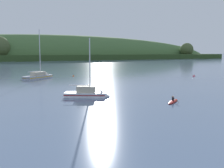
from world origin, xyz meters
TOP-DOWN VIEW (x-y plane):
  - far_shoreline_hill at (38.32, 217.97)m, footprint 425.63×69.45m
  - sailboat_near_mooring at (-8.20, 25.66)m, footprint 7.29×5.46m
  - sailboat_midwater_white at (-8.35, 58.73)m, footprint 9.24×7.46m
  - canoe_with_paddler at (0.43, 16.44)m, footprint 3.83×3.13m
  - mooring_buoy_off_fishing_boat at (31.62, 44.64)m, footprint 0.80×0.80m
  - mooring_buoy_far_upstream at (1.31, 60.43)m, footprint 0.52×0.52m

SIDE VIEW (x-z plane):
  - mooring_buoy_off_fishing_boat at x=31.62m, z-range -0.44..0.44m
  - mooring_buoy_far_upstream at x=1.31m, z-range -0.30..0.30m
  - canoe_with_paddler at x=0.43m, z-range -0.42..0.61m
  - sailboat_midwater_white at x=-8.35m, z-range -6.72..7.22m
  - far_shoreline_hill at x=38.32m, z-range -21.00..21.55m
  - sailboat_near_mooring at x=-8.20m, z-range -4.72..5.34m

